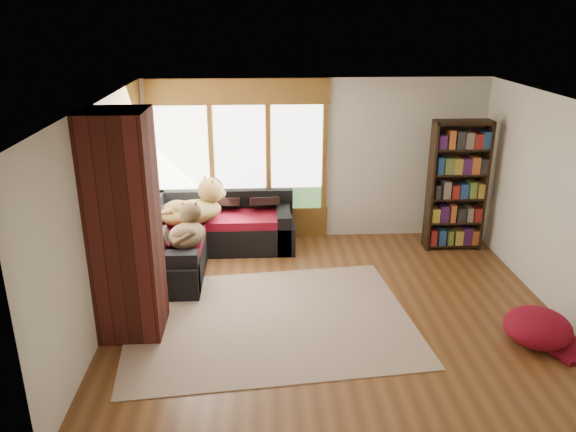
# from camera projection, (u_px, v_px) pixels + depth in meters

# --- Properties ---
(floor) EXTENTS (5.50, 5.50, 0.00)m
(floor) POSITION_uv_depth(u_px,v_px,m) (333.00, 309.00, 7.11)
(floor) COLOR brown
(floor) RESTS_ON ground
(ceiling) EXTENTS (5.50, 5.50, 0.00)m
(ceiling) POSITION_uv_depth(u_px,v_px,m) (339.00, 103.00, 6.22)
(ceiling) COLOR white
(wall_back) EXTENTS (5.50, 0.04, 2.60)m
(wall_back) POSITION_uv_depth(u_px,v_px,m) (315.00, 160.00, 9.01)
(wall_back) COLOR silver
(wall_back) RESTS_ON ground
(wall_front) EXTENTS (5.50, 0.04, 2.60)m
(wall_front) POSITION_uv_depth(u_px,v_px,m) (378.00, 322.00, 4.32)
(wall_front) COLOR silver
(wall_front) RESTS_ON ground
(wall_left) EXTENTS (0.04, 5.00, 2.60)m
(wall_left) POSITION_uv_depth(u_px,v_px,m) (101.00, 217.00, 6.53)
(wall_left) COLOR silver
(wall_left) RESTS_ON ground
(wall_right) EXTENTS (0.04, 5.00, 2.60)m
(wall_right) POSITION_uv_depth(u_px,v_px,m) (561.00, 209.00, 6.80)
(wall_right) COLOR silver
(wall_right) RESTS_ON ground
(windows_back) EXTENTS (2.82, 0.10, 1.90)m
(windows_back) POSITION_uv_depth(u_px,v_px,m) (240.00, 159.00, 8.91)
(windows_back) COLOR brown
(windows_back) RESTS_ON wall_back
(windows_left) EXTENTS (0.10, 2.62, 1.90)m
(windows_left) POSITION_uv_depth(u_px,v_px,m) (126.00, 183.00, 7.64)
(windows_left) COLOR brown
(windows_left) RESTS_ON wall_left
(roller_blind) EXTENTS (0.03, 0.72, 0.90)m
(roller_blind) POSITION_uv_depth(u_px,v_px,m) (137.00, 141.00, 8.28)
(roller_blind) COLOR #829259
(roller_blind) RESTS_ON wall_left
(brick_chimney) EXTENTS (0.70, 0.70, 2.60)m
(brick_chimney) POSITION_uv_depth(u_px,v_px,m) (125.00, 227.00, 6.22)
(brick_chimney) COLOR #471914
(brick_chimney) RESTS_ON ground
(sectional_sofa) EXTENTS (2.20, 2.20, 0.80)m
(sectional_sofa) POSITION_uv_depth(u_px,v_px,m) (191.00, 239.00, 8.50)
(sectional_sofa) COLOR black
(sectional_sofa) RESTS_ON ground
(area_rug) EXTENTS (3.66, 2.94, 0.01)m
(area_rug) POSITION_uv_depth(u_px,v_px,m) (270.00, 320.00, 6.86)
(area_rug) COLOR beige
(area_rug) RESTS_ON ground
(bookshelf) EXTENTS (0.87, 0.29, 2.04)m
(bookshelf) POSITION_uv_depth(u_px,v_px,m) (457.00, 186.00, 8.63)
(bookshelf) COLOR black
(bookshelf) RESTS_ON ground
(pouf) EXTENTS (0.77, 0.77, 0.40)m
(pouf) POSITION_uv_depth(u_px,v_px,m) (538.00, 327.00, 6.32)
(pouf) COLOR maroon
(pouf) RESTS_ON area_rug
(dog_tan) EXTENTS (1.15, 1.06, 0.56)m
(dog_tan) POSITION_uv_depth(u_px,v_px,m) (196.00, 206.00, 8.36)
(dog_tan) COLOR brown
(dog_tan) RESTS_ON sectional_sofa
(dog_brindle) EXTENTS (0.56, 0.85, 0.44)m
(dog_brindle) POSITION_uv_depth(u_px,v_px,m) (188.00, 229.00, 7.64)
(dog_brindle) COLOR #372A1C
(dog_brindle) RESTS_ON sectional_sofa
(throw_pillows) EXTENTS (1.98, 1.68, 0.45)m
(throw_pillows) POSITION_uv_depth(u_px,v_px,m) (195.00, 208.00, 8.40)
(throw_pillows) COLOR black
(throw_pillows) RESTS_ON sectional_sofa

